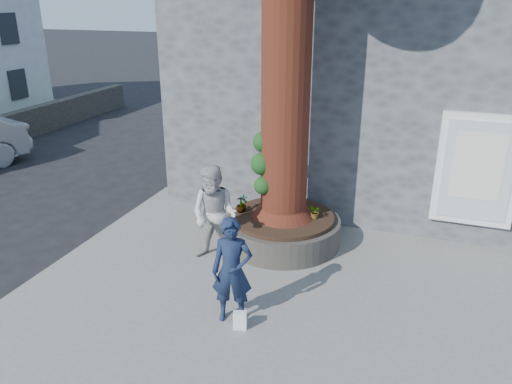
% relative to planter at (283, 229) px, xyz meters
% --- Properties ---
extents(ground, '(120.00, 120.00, 0.00)m').
position_rel_planter_xyz_m(ground, '(-0.80, -2.00, -0.41)').
color(ground, black).
rests_on(ground, ground).
extents(pavement, '(9.00, 8.00, 0.12)m').
position_rel_planter_xyz_m(pavement, '(0.70, -1.00, -0.35)').
color(pavement, slate).
rests_on(pavement, ground).
extents(yellow_line, '(0.10, 30.00, 0.01)m').
position_rel_planter_xyz_m(yellow_line, '(-3.85, -1.00, -0.41)').
color(yellow_line, yellow).
rests_on(yellow_line, ground).
extents(stone_shop, '(10.30, 8.30, 6.30)m').
position_rel_planter_xyz_m(stone_shop, '(1.70, 5.20, 2.75)').
color(stone_shop, '#45484A').
rests_on(stone_shop, ground).
extents(planter, '(2.30, 2.30, 0.60)m').
position_rel_planter_xyz_m(planter, '(0.00, 0.00, 0.00)').
color(planter, black).
rests_on(planter, pavement).
extents(man, '(0.71, 0.56, 1.69)m').
position_rel_planter_xyz_m(man, '(0.03, -2.74, 0.55)').
color(man, '#141F39').
rests_on(man, pavement).
extents(woman, '(0.95, 0.76, 1.87)m').
position_rel_planter_xyz_m(woman, '(-0.98, -1.14, 0.64)').
color(woman, '#B5B2AD').
rests_on(woman, pavement).
extents(shopping_bag, '(0.23, 0.17, 0.28)m').
position_rel_planter_xyz_m(shopping_bag, '(0.22, -2.94, -0.15)').
color(shopping_bag, white).
rests_on(shopping_bag, pavement).
extents(plant_a, '(0.21, 0.18, 0.33)m').
position_rel_planter_xyz_m(plant_a, '(-0.85, -0.00, 0.47)').
color(plant_a, gray).
rests_on(plant_a, planter).
extents(plant_b, '(0.28, 0.28, 0.37)m').
position_rel_planter_xyz_m(plant_b, '(-0.65, 0.85, 0.49)').
color(plant_b, gray).
rests_on(plant_b, planter).
extents(plant_c, '(0.25, 0.25, 0.34)m').
position_rel_planter_xyz_m(plant_c, '(-0.85, -0.13, 0.48)').
color(plant_c, gray).
rests_on(plant_c, planter).
extents(plant_d, '(0.33, 0.33, 0.28)m').
position_rel_planter_xyz_m(plant_d, '(0.64, 0.06, 0.45)').
color(plant_d, gray).
rests_on(plant_d, planter).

